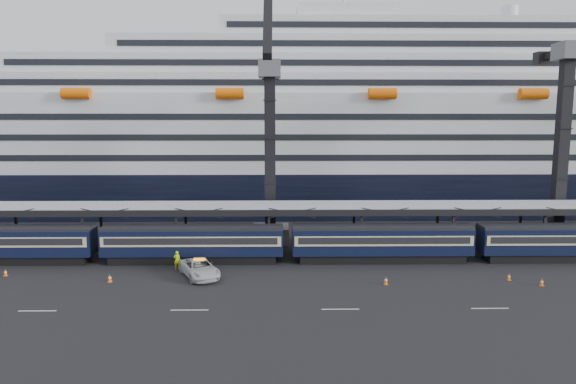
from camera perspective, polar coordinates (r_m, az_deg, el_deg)
The scene contains 13 objects.
ground at distance 49.32m, azimuth 21.92°, elevation -10.26°, with size 260.00×260.00×0.00m, color black.
train at distance 56.40m, azimuth 13.71°, elevation -5.33°, with size 133.05×3.00×4.05m.
canopy at distance 60.88m, azimuth 17.11°, elevation -1.56°, with size 130.00×6.25×5.53m.
cruise_ship at distance 90.87m, azimuth 10.41°, elevation 6.17°, with size 214.09×28.84×34.00m.
crane_dark_near at distance 61.78m, azimuth -2.02°, elevation 5.15°, with size 4.50×17.75×35.08m.
crane_dark_mid at distance 69.47m, azimuth 28.37°, elevation 5.70°, with size 4.50×18.24×39.64m.
pickup_truck at distance 50.51m, azimuth -9.80°, elevation -8.37°, with size 2.76×5.98×1.66m, color silver.
worker at distance 53.53m, azimuth -12.22°, elevation -7.39°, with size 0.68×0.45×1.86m, color #CEF30C.
traffic_cone_a at distance 57.22m, azimuth -28.90°, elevation -7.82°, with size 0.35×0.35×0.71m.
traffic_cone_b at distance 51.16m, azimuth -19.20°, elevation -9.01°, with size 0.40×0.40×0.80m.
traffic_cone_c at distance 48.57m, azimuth 10.83°, elevation -9.63°, with size 0.38×0.38×0.76m.
traffic_cone_d at distance 53.21m, azimuth 23.35°, elevation -8.63°, with size 0.34×0.34×0.68m.
traffic_cone_e at distance 52.73m, azimuth 26.37°, elevation -8.95°, with size 0.35×0.35×0.70m.
Camera 1 is at (-18.78, -43.11, 14.88)m, focal length 32.00 mm.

